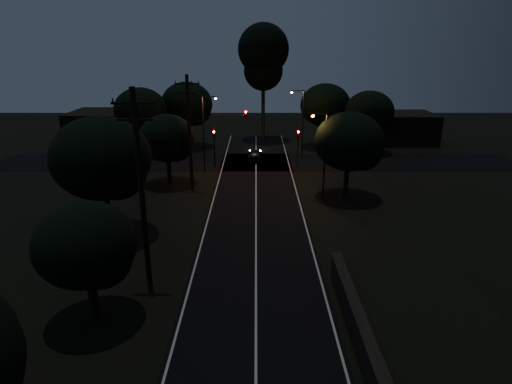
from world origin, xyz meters
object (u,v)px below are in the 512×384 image
object	(u,v)px
car	(255,155)
signal_mast	(229,128)
utility_pole_mid	(141,190)
signal_left	(214,142)
streetlight_c	(323,149)
streetlight_b	(301,119)
signal_right	(298,142)
tall_pine	(263,56)
streetlight_a	(205,129)
utility_pole_far	(190,132)

from	to	relation	value
car	signal_mast	bearing A→B (deg)	48.33
utility_pole_mid	signal_left	xyz separation A→B (m)	(1.40, 24.99, -2.90)
utility_pole_mid	streetlight_c	size ratio (longest dim) A/B	1.47
streetlight_b	car	size ratio (longest dim) A/B	2.03
signal_right	streetlight_b	size ratio (longest dim) A/B	0.51
tall_pine	signal_left	world-z (taller)	tall_pine
signal_mast	streetlight_a	world-z (taller)	streetlight_a
car	tall_pine	bearing A→B (deg)	-92.72
streetlight_a	streetlight_c	world-z (taller)	streetlight_a
car	streetlight_b	bearing A→B (deg)	-164.96
signal_mast	streetlight_c	xyz separation A→B (m)	(8.74, -9.99, 0.01)
signal_right	signal_mast	xyz separation A→B (m)	(-7.51, 0.00, 1.50)
utility_pole_mid	tall_pine	size ratio (longest dim) A/B	0.70
signal_mast	streetlight_a	xyz separation A→B (m)	(-2.39, -1.99, 0.30)
utility_pole_mid	streetlight_a	size ratio (longest dim) A/B	1.38
utility_pole_mid	signal_left	distance (m)	25.19
signal_right	streetlight_c	world-z (taller)	streetlight_c
signal_left	signal_right	size ratio (longest dim) A/B	1.00
signal_right	streetlight_c	xyz separation A→B (m)	(1.23, -9.99, 1.51)
signal_right	streetlight_a	xyz separation A→B (m)	(-9.91, -1.99, 1.80)
signal_left	streetlight_b	world-z (taller)	streetlight_b
streetlight_b	streetlight_c	world-z (taller)	streetlight_b
utility_pole_far	streetlight_b	xyz separation A→B (m)	(11.31, 12.00, -0.85)
signal_right	utility_pole_far	bearing A→B (deg)	-143.00
utility_pole_mid	streetlight_a	distance (m)	23.04
signal_left	signal_mast	world-z (taller)	signal_mast
utility_pole_far	signal_right	xyz separation A→B (m)	(10.60, 7.99, -2.65)
signal_right	streetlight_b	bearing A→B (deg)	80.00
streetlight_b	streetlight_c	distance (m)	14.01
streetlight_c	streetlight_a	bearing A→B (deg)	144.31
signal_left	signal_mast	xyz separation A→B (m)	(1.69, 0.00, 1.50)
signal_mast	streetlight_a	size ratio (longest dim) A/B	0.78
signal_mast	streetlight_a	bearing A→B (deg)	-140.23
streetlight_a	streetlight_c	bearing A→B (deg)	-35.69
signal_left	car	xyz separation A→B (m)	(4.44, 2.82, -2.17)
tall_pine	signal_right	xyz separation A→B (m)	(3.60, -15.01, -8.57)
utility_pole_far	streetlight_b	world-z (taller)	utility_pole_far
streetlight_a	streetlight_c	size ratio (longest dim) A/B	1.07
signal_left	car	world-z (taller)	signal_left
streetlight_c	car	size ratio (longest dim) A/B	1.90
streetlight_c	car	xyz separation A→B (m)	(-5.99, 12.81, -3.68)
utility_pole_far	streetlight_b	size ratio (longest dim) A/B	1.31
car	streetlight_c	bearing A→B (deg)	117.78
streetlight_a	signal_mast	bearing A→B (deg)	39.77
utility_pole_mid	streetlight_b	world-z (taller)	utility_pole_mid
tall_pine	car	world-z (taller)	tall_pine
utility_pole_far	car	bearing A→B (deg)	61.61
signal_right	streetlight_a	size ratio (longest dim) A/B	0.51
tall_pine	streetlight_b	world-z (taller)	tall_pine
signal_right	utility_pole_mid	bearing A→B (deg)	-112.99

